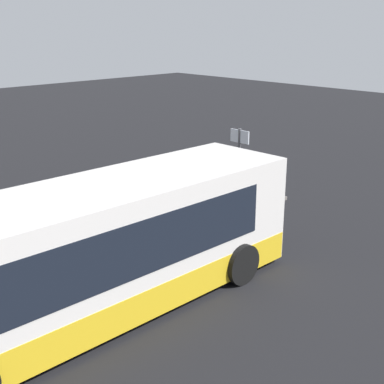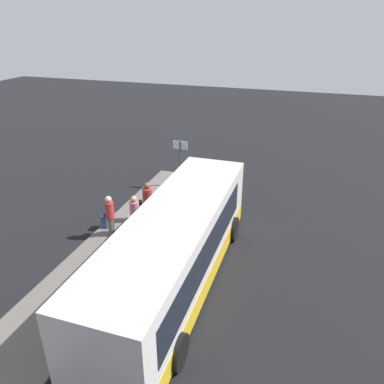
# 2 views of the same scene
# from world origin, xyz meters

# --- Properties ---
(ground) EXTENTS (80.00, 80.00, 0.00)m
(ground) POSITION_xyz_m (0.00, 0.00, 0.00)
(ground) COLOR black
(platform) EXTENTS (20.00, 2.70, 0.12)m
(platform) POSITION_xyz_m (0.00, 2.95, 0.06)
(platform) COLOR #605B56
(platform) RESTS_ON ground
(bus_lead) EXTENTS (10.31, 2.75, 2.83)m
(bus_lead) POSITION_xyz_m (0.56, -0.17, 1.41)
(bus_lead) COLOR silver
(bus_lead) RESTS_ON ground
(passenger_boarding) EXTENTS (0.58, 0.42, 1.75)m
(passenger_boarding) POSITION_xyz_m (3.01, 2.56, 1.07)
(passenger_boarding) COLOR #6B604C
(passenger_boarding) RESTS_ON platform
(passenger_waiting) EXTENTS (0.52, 0.62, 1.82)m
(passenger_waiting) POSITION_xyz_m (2.59, 3.48, 1.11)
(passenger_waiting) COLOR #6B604C
(passenger_waiting) RESTS_ON platform
(passenger_with_bags) EXTENTS (0.62, 0.70, 1.85)m
(passenger_with_bags) POSITION_xyz_m (4.22, 2.52, 1.11)
(passenger_with_bags) COLOR silver
(passenger_with_bags) RESTS_ON platform
(suitcase) EXTENTS (0.41, 0.28, 0.81)m
(suitcase) POSITION_xyz_m (3.17, 4.05, 0.41)
(suitcase) COLOR #334C7F
(suitcase) RESTS_ON platform
(sign_post) EXTENTS (0.10, 0.78, 2.55)m
(sign_post) POSITION_xyz_m (8.32, 2.44, 1.75)
(sign_post) COLOR #4C4C51
(sign_post) RESTS_ON platform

